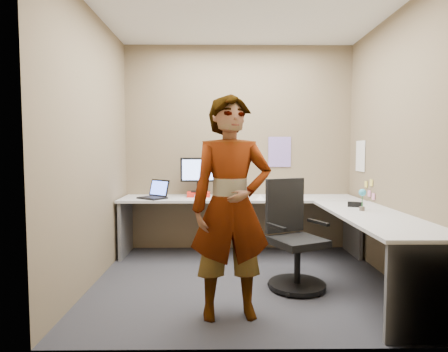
{
  "coord_description": "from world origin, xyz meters",
  "views": [
    {
      "loc": [
        -0.25,
        -3.7,
        1.33
      ],
      "look_at": [
        -0.2,
        0.25,
        1.05
      ],
      "focal_mm": 30.0,
      "sensor_mm": 36.0,
      "label": 1
    }
  ],
  "objects_px": {
    "monitor": "(199,172)",
    "office_chair": "(294,244)",
    "desk": "(282,217)",
    "person": "(231,207)"
  },
  "relations": [
    {
      "from": "monitor",
      "to": "office_chair",
      "type": "distance_m",
      "value": 1.7
    },
    {
      "from": "desk",
      "to": "office_chair",
      "type": "distance_m",
      "value": 0.57
    },
    {
      "from": "monitor",
      "to": "person",
      "type": "xyz_separation_m",
      "value": [
        0.36,
        -1.87,
        -0.17
      ]
    },
    {
      "from": "desk",
      "to": "office_chair",
      "type": "height_order",
      "value": "office_chair"
    },
    {
      "from": "office_chair",
      "to": "person",
      "type": "xyz_separation_m",
      "value": [
        -0.62,
        -0.63,
        0.46
      ]
    },
    {
      "from": "desk",
      "to": "person",
      "type": "height_order",
      "value": "person"
    },
    {
      "from": "desk",
      "to": "monitor",
      "type": "xyz_separation_m",
      "value": [
        -0.96,
        0.69,
        0.46
      ]
    },
    {
      "from": "office_chair",
      "to": "monitor",
      "type": "bearing_deg",
      "value": 103.58
    },
    {
      "from": "monitor",
      "to": "person",
      "type": "distance_m",
      "value": 1.91
    },
    {
      "from": "office_chair",
      "to": "person",
      "type": "height_order",
      "value": "person"
    }
  ]
}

